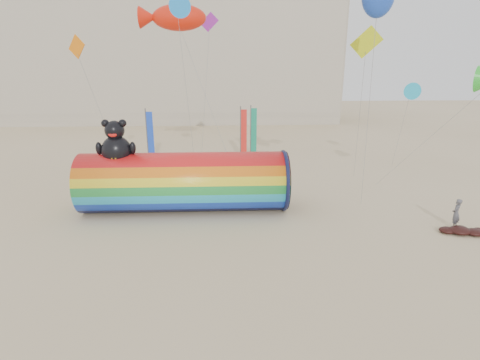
{
  "coord_description": "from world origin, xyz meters",
  "views": [
    {
      "loc": [
        -0.49,
        -19.49,
        8.81
      ],
      "look_at": [
        0.5,
        1.5,
        2.4
      ],
      "focal_mm": 28.0,
      "sensor_mm": 36.0,
      "label": 1
    }
  ],
  "objects_px": {
    "kite_handler": "(456,214)",
    "fabric_bundle": "(463,231)",
    "hotel_building": "(152,57)",
    "windsock_assembly": "(184,180)"
  },
  "relations": [
    {
      "from": "hotel_building",
      "to": "windsock_assembly",
      "type": "xyz_separation_m",
      "value": [
        9.08,
        -42.91,
        -8.36
      ]
    },
    {
      "from": "windsock_assembly",
      "to": "fabric_bundle",
      "type": "height_order",
      "value": "windsock_assembly"
    },
    {
      "from": "windsock_assembly",
      "to": "hotel_building",
      "type": "bearing_deg",
      "value": 101.95
    },
    {
      "from": "hotel_building",
      "to": "fabric_bundle",
      "type": "bearing_deg",
      "value": -62.47
    },
    {
      "from": "kite_handler",
      "to": "fabric_bundle",
      "type": "relative_size",
      "value": 0.66
    },
    {
      "from": "windsock_assembly",
      "to": "kite_handler",
      "type": "relative_size",
      "value": 7.39
    },
    {
      "from": "hotel_building",
      "to": "fabric_bundle",
      "type": "distance_m",
      "value": 54.23
    },
    {
      "from": "windsock_assembly",
      "to": "kite_handler",
      "type": "xyz_separation_m",
      "value": [
        15.52,
        -3.56,
        -1.09
      ]
    },
    {
      "from": "kite_handler",
      "to": "fabric_bundle",
      "type": "bearing_deg",
      "value": 50.0
    },
    {
      "from": "hotel_building",
      "to": "windsock_assembly",
      "type": "distance_m",
      "value": 44.65
    }
  ]
}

